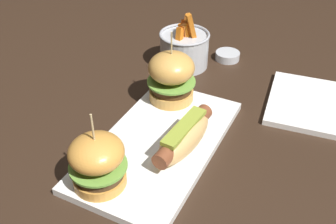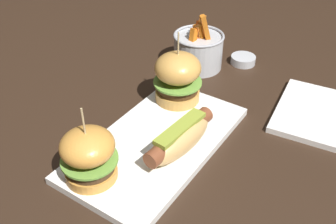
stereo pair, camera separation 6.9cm
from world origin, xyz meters
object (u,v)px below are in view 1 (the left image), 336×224
Objects in this scene: hot_dog at (185,135)px; fries_bucket at (184,49)px; platter_main at (159,144)px; slider_right at (171,77)px; sauce_ramekin at (229,56)px; slider_left at (98,161)px; side_plate at (318,105)px.

hot_dog is 1.17× the size of fries_bucket.
slider_right is at bearing 17.00° from platter_main.
hot_dog is at bearing -172.92° from sauce_ramekin.
slider_left is (-0.13, 0.04, 0.05)m from platter_main.
side_plate is (-0.04, -0.32, -0.04)m from fries_bucket.
hot_dog is 0.16m from slider_left.
side_plate is (0.38, -0.27, -0.05)m from slider_left.
side_plate is at bearing -42.90° from platter_main.
fries_bucket is 2.33× the size of sauce_ramekin.
slider_left is 0.26m from slider_right.
platter_main is 0.36m from sauce_ramekin.
hot_dog reaches higher than sauce_ramekin.
sauce_ramekin is 0.30× the size of side_plate.
side_plate is (0.25, -0.19, -0.04)m from hot_dog.
hot_dog is 2.72× the size of sauce_ramekin.
slider_left reaches higher than platter_main.
slider_left reaches higher than fries_bucket.
slider_right reaches higher than slider_left.
fries_bucket is (0.16, 0.04, -0.02)m from slider_right.
slider_right is 2.49× the size of sauce_ramekin.
sauce_ramekin reaches higher than side_plate.
sauce_ramekin is (0.49, -0.04, -0.05)m from slider_left.
fries_bucket reaches higher than sauce_ramekin.
fries_bucket is at bearing 130.11° from sauce_ramekin.
slider_left is 0.47m from side_plate.
slider_left is 0.90× the size of slider_right.
fries_bucket is at bearing 83.23° from side_plate.
sauce_ramekin is at bearing -0.52° from platter_main.
slider_right reaches higher than platter_main.
platter_main is 0.30m from fries_bucket.
fries_bucket is 0.32m from side_plate.
slider_left reaches higher than side_plate.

